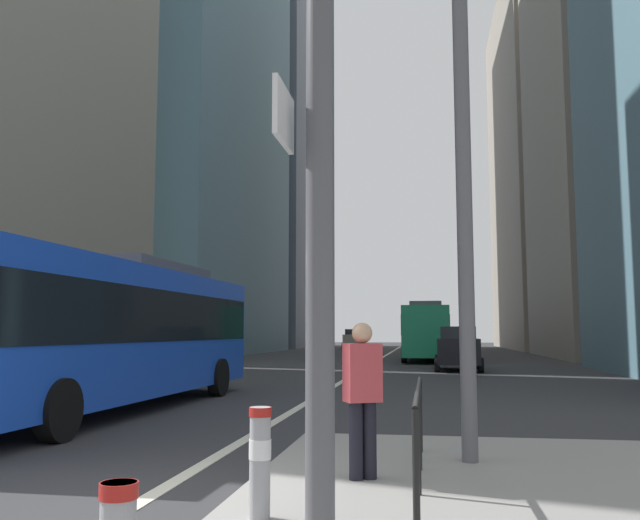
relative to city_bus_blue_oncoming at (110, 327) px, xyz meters
The scene contains 17 objects.
ground_plane 13.46m from the city_bus_blue_oncoming, 72.83° to the left, with size 160.00×160.00×0.00m, color #303033.
lane_centre_line 23.15m from the city_bus_blue_oncoming, 80.18° to the left, with size 0.20×80.00×0.01m, color beige.
office_tower_left_mid 43.49m from the city_bus_blue_oncoming, 108.75° to the left, with size 12.08×25.81×47.65m, color slate.
office_tower_left_far 65.32m from the city_bus_blue_oncoming, 101.41° to the left, with size 12.62×18.26×50.43m, color slate.
office_tower_right_mid 44.76m from the city_bus_blue_oncoming, 57.75° to the left, with size 12.13×16.47×46.73m, color gray.
office_tower_right_far 62.62m from the city_bus_blue_oncoming, 69.71° to the left, with size 12.18×25.75×36.95m, color gray.
city_bus_blue_oncoming is the anchor object (origin of this frame).
city_bus_red_receding 28.10m from the city_bus_blue_oncoming, 75.87° to the left, with size 2.79×11.72×3.40m.
city_bus_red_distant 51.25m from the city_bus_blue_oncoming, 81.75° to the left, with size 2.77×11.62×3.40m.
car_oncoming_mid 52.70m from the city_bus_blue_oncoming, 90.33° to the left, with size 2.15×4.40×1.94m.
car_receding_near 18.76m from the city_bus_blue_oncoming, 64.01° to the left, with size 2.12×4.61×1.94m.
car_receding_far 42.18m from the city_bus_blue_oncoming, 79.58° to the left, with size 2.17×4.19×1.94m.
traffic_signal_gantry 10.06m from the city_bus_blue_oncoming, 64.51° to the right, with size 5.58×0.65×6.00m.
street_lamp_post 9.67m from the city_bus_blue_oncoming, 35.70° to the right, with size 5.50×0.32×8.00m.
bollard_right 9.81m from the city_bus_blue_oncoming, 56.23° to the right, with size 0.20×0.20×0.93m.
pedestrian_railing 9.38m from the city_bus_blue_oncoming, 43.73° to the right, with size 0.06×3.60×0.98m.
pedestrian_waiting 8.93m from the city_bus_blue_oncoming, 46.35° to the right, with size 0.45×0.39×1.68m.
Camera 1 is at (2.90, -6.56, 1.73)m, focal length 37.59 mm.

